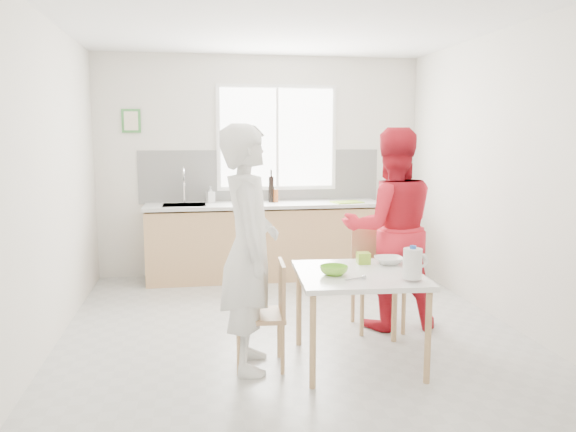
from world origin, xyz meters
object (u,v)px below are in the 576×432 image
Objects in this scene: person_red at (391,229)px; bowl_white at (389,260)px; wine_bottle_b at (250,191)px; bowl_green at (334,270)px; dining_table at (359,282)px; milk_jug at (413,263)px; person_white at (249,249)px; chair_far at (376,271)px; chair_left at (268,309)px; wine_bottle_a at (271,189)px.

person_red is 0.60m from bowl_white.
wine_bottle_b is at bearing 108.90° from bowl_white.
wine_bottle_b reaches higher than bowl_white.
bowl_green is at bearing -82.96° from wine_bottle_b.
dining_table is 4.69× the size of bowl_green.
milk_jug is (-0.22, -1.07, -0.06)m from person_red.
milk_jug is at bearing -103.72° from person_white.
person_white is 1.18m from milk_jug.
chair_far is 1.05m from bowl_green.
bowl_green is at bearing -152.84° from bowl_white.
milk_jug is (0.51, -0.26, 0.09)m from bowl_green.
wine_bottle_b is at bearing 101.25° from dining_table.
chair_left reaches higher than dining_table.
person_white is (-0.82, 0.05, 0.27)m from dining_table.
dining_table is 3.07× the size of wine_bottle_a.
person_white reaches higher than dining_table.
bowl_green is 0.58m from bowl_white.
bowl_green is (-0.72, -0.81, -0.16)m from person_red.
person_white is at bearing 31.87° from person_red.
chair_left is 3.53× the size of bowl_white.
person_white is 5.68× the size of wine_bottle_a.
person_red reaches higher than bowl_green.
person_white is at bearing -101.10° from wine_bottle_a.
bowl_white is (-0.09, -0.57, 0.22)m from chair_far.
person_white is 6.05× the size of wine_bottle_b.
person_white is at bearing -90.00° from chair_left.
wine_bottle_b reaches higher than chair_far.
person_red is at bearing -61.68° from wine_bottle_b.
bowl_white is 0.71× the size of wine_bottle_a.
dining_table is at bearing 10.23° from bowl_green.
person_red reaches higher than wine_bottle_b.
person_white is 7.99× the size of bowl_white.
dining_table is 0.90m from chair_far.
wine_bottle_a is (-0.81, 2.02, 0.18)m from person_red.
bowl_white is (1.14, 0.17, -0.17)m from person_white.
wine_bottle_a is at bearing 103.22° from bowl_white.
wine_bottle_b is at bearing 109.40° from milk_jug.
person_white is (-0.13, 0.01, 0.47)m from chair_left.
chair_left reaches higher than bowl_green.
wine_bottle_a is at bearing 7.93° from wine_bottle_b.
person_red reaches higher than chair_far.
bowl_green is (-0.61, -0.83, 0.23)m from chair_far.
bowl_green is at bearing -122.28° from chair_far.
wine_bottle_a is (0.40, 2.74, 0.64)m from chair_left.
dining_table is 0.54× the size of person_white.
wine_bottle_a is at bearing -7.29° from person_white.
bowl_white is at bearing 73.08° from person_red.
wine_bottle_b reaches higher than milk_jug.
bowl_white is 2.65m from wine_bottle_a.
dining_table is at bearing 139.16° from milk_jug.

